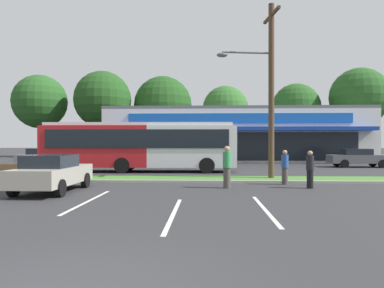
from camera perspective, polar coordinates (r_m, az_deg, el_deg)
name	(u,v)px	position (r m, az deg, el deg)	size (l,w,h in m)	color
grass_median	(172,179)	(18.71, -3.26, -5.57)	(56.00, 2.20, 0.12)	#427A2D
curb_lip	(169,181)	(17.50, -3.65, -5.97)	(56.00, 0.24, 0.12)	#99968C
parking_stripe_0	(88,201)	(12.54, -16.20, -8.73)	(0.12, 4.80, 0.01)	silver
parking_stripe_1	(174,214)	(10.02, -2.97, -11.01)	(0.12, 4.80, 0.01)	silver
parking_stripe_2	(265,209)	(10.82, 11.53, -10.17)	(0.12, 4.80, 0.01)	silver
storefront_building	(234,135)	(41.61, 6.67, 1.38)	(26.87, 15.26, 5.54)	silver
tree_far_left	(40,102)	(52.46, -23.08, 6.21)	(7.17, 7.17, 11.01)	#473323
tree_left	(103,100)	(49.00, -14.06, 6.87)	(7.50, 7.50, 11.36)	#473323
tree_mid_left	(163,105)	(49.83, -4.65, 6.18)	(7.96, 7.96, 11.08)	#473323
tree_mid	(225,109)	(47.66, 5.36, 5.58)	(6.06, 6.06, 9.42)	#473323
tree_mid_right	(296,108)	(52.67, 16.27, 5.55)	(6.81, 6.81, 10.23)	#473323
tree_right	(359,97)	(53.05, 25.12, 6.79)	(7.75, 7.75, 11.89)	#473323
utility_pole	(268,85)	(19.22, 12.09, 9.12)	(3.09, 2.40, 9.16)	#4C3826
city_bus	(140,145)	(24.02, -8.29, -0.20)	(12.76, 2.91, 3.25)	#AD191E
bus_stop_bench	(9,173)	(18.88, -27.18, -4.19)	(1.60, 0.45, 0.95)	brown
car_0	(52,173)	(15.21, -21.40, -4.29)	(1.94, 4.32, 1.47)	#9E998C
car_1	(168,158)	(28.67, -3.90, -2.20)	(4.11, 2.00, 1.39)	#0C3F1E
car_2	(44,157)	(31.49, -22.60, -1.94)	(4.10, 1.94, 1.47)	slate
car_3	(358,158)	(31.17, 24.99, -1.98)	(4.62, 1.86, 1.45)	#515459
pedestrian_near_bench	(227,167)	(15.41, 5.60, -3.66)	(0.36, 0.36, 1.81)	#47423D
pedestrian_by_pole	(310,169)	(16.08, 18.31, -3.86)	(0.32, 0.32, 1.61)	black
pedestrian_mid	(285,167)	(17.18, 14.58, -3.60)	(0.32, 0.32, 1.60)	#47423D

